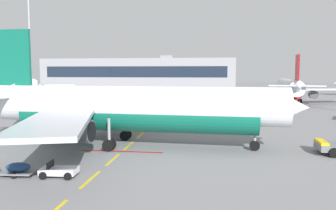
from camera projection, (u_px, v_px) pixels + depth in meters
ground at (308, 126)px, 47.31m from camera, size 400.00×400.00×0.00m
apron_paint_markings at (150, 126)px, 47.18m from camera, size 8.00×96.33×0.01m
airliner_foreground at (131, 108)px, 34.66m from camera, size 34.79×34.58×12.20m
airliner_mid_left at (22, 85)px, 97.91m from camera, size 26.93×29.24×11.61m
airliner_far_center at (289, 88)px, 84.64m from camera, size 31.95×32.27×11.30m
fuel_service_truck at (56, 107)px, 57.99m from camera, size 7.39×4.21×3.14m
baggage_train at (19, 169)px, 24.78m from camera, size 8.67×2.02×1.14m
apron_light_mast_near at (29, 31)px, 68.61m from camera, size 1.80×1.80×25.79m
terminal_satellite at (139, 73)px, 166.30m from camera, size 92.34×22.64×15.51m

